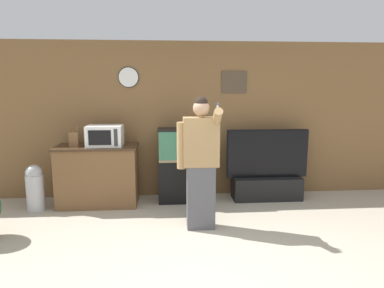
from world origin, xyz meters
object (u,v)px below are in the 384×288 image
(tv_on_stand, at_px, (267,179))
(aquarium_on_stand, at_px, (183,165))
(knife_block, at_px, (74,139))
(trash_bin, at_px, (35,187))
(counter_island, at_px, (98,175))
(microwave, at_px, (105,136))
(person_standing, at_px, (200,161))

(tv_on_stand, bearing_deg, aquarium_on_stand, -179.65)
(knife_block, height_order, trash_bin, knife_block)
(counter_island, bearing_deg, trash_bin, -168.41)
(aquarium_on_stand, height_order, trash_bin, aquarium_on_stand)
(aquarium_on_stand, bearing_deg, microwave, -175.18)
(aquarium_on_stand, bearing_deg, tv_on_stand, 0.35)
(microwave, relative_size, person_standing, 0.31)
(trash_bin, bearing_deg, person_standing, -19.11)
(counter_island, height_order, aquarium_on_stand, aquarium_on_stand)
(microwave, bearing_deg, person_standing, -35.69)
(microwave, xyz_separation_m, tv_on_stand, (2.61, 0.11, -0.77))
(knife_block, height_order, person_standing, person_standing)
(counter_island, relative_size, person_standing, 0.72)
(tv_on_stand, relative_size, person_standing, 0.78)
(aquarium_on_stand, distance_m, trash_bin, 2.29)
(counter_island, bearing_deg, tv_on_stand, 1.53)
(person_standing, bearing_deg, tv_on_stand, 41.90)
(knife_block, bearing_deg, trash_bin, -167.10)
(knife_block, distance_m, tv_on_stand, 3.16)
(knife_block, relative_size, aquarium_on_stand, 0.27)
(microwave, height_order, tv_on_stand, microwave)
(counter_island, xyz_separation_m, microwave, (0.14, -0.04, 0.64))
(counter_island, height_order, tv_on_stand, tv_on_stand)
(microwave, bearing_deg, aquarium_on_stand, 4.82)
(counter_island, height_order, trash_bin, counter_island)
(tv_on_stand, bearing_deg, knife_block, -177.65)
(aquarium_on_stand, height_order, person_standing, person_standing)
(knife_block, relative_size, tv_on_stand, 0.23)
(person_standing, height_order, trash_bin, person_standing)
(microwave, xyz_separation_m, knife_block, (-0.47, -0.02, -0.05))
(knife_block, xyz_separation_m, tv_on_stand, (3.07, 0.13, -0.73))
(aquarium_on_stand, bearing_deg, knife_block, -175.99)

